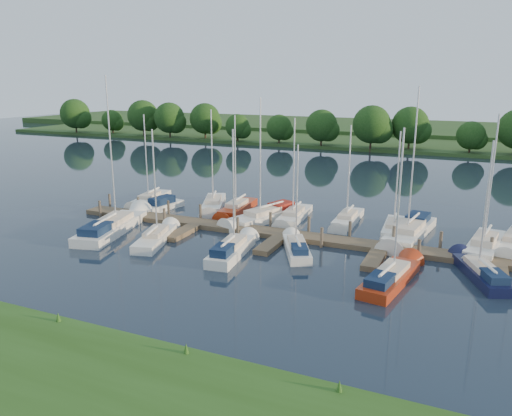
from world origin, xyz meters
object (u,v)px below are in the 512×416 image
at_px(sailboat_n_0, 149,200).
at_px(sailboat_n_5, 294,217).
at_px(motorboat, 161,207).
at_px(sailboat_s_2, 232,251).
at_px(dock, 281,237).

xyz_separation_m(sailboat_n_0, sailboat_n_5, (16.11, -0.07, 0.00)).
bearing_deg(motorboat, sailboat_s_2, 155.81).
height_order(sailboat_n_0, sailboat_s_2, sailboat_s_2).
height_order(dock, sailboat_n_0, sailboat_n_0).
distance_m(motorboat, sailboat_n_5, 13.44).
distance_m(dock, sailboat_s_2, 5.38).
relative_size(dock, motorboat, 7.13).
relative_size(sailboat_n_0, motorboat, 1.70).
xyz_separation_m(sailboat_n_5, sailboat_s_2, (-0.93, -10.91, 0.07)).
bearing_deg(sailboat_n_5, motorboat, 4.93).
bearing_deg(sailboat_s_2, sailboat_n_5, 78.78).
xyz_separation_m(sailboat_n_0, sailboat_s_2, (15.18, -10.98, 0.07)).
distance_m(sailboat_n_0, sailboat_s_2, 18.74).
bearing_deg(sailboat_s_2, sailboat_n_0, 137.79).
xyz_separation_m(dock, motorboat, (-14.28, 3.90, 0.14)).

